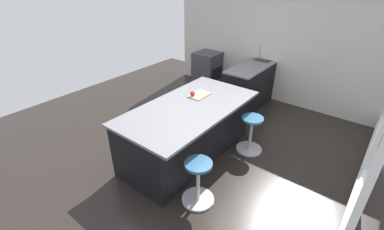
% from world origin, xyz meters
% --- Properties ---
extents(ground_plane, '(7.73, 7.73, 0.00)m').
position_xyz_m(ground_plane, '(0.00, 0.00, 0.00)').
color(ground_plane, black).
extents(window_panel_rear, '(5.95, 0.12, 2.86)m').
position_xyz_m(window_panel_rear, '(-0.00, 2.46, 1.13)').
color(window_panel_rear, beige).
rests_on(window_panel_rear, ground_plane).
extents(interior_partition_left, '(0.12, 4.92, 2.86)m').
position_xyz_m(interior_partition_left, '(-2.97, 0.00, 1.43)').
color(interior_partition_left, beige).
rests_on(interior_partition_left, ground_plane).
extents(sink_cabinet, '(2.10, 0.60, 1.20)m').
position_xyz_m(sink_cabinet, '(-2.63, -0.06, 0.47)').
color(sink_cabinet, black).
rests_on(sink_cabinet, ground_plane).
extents(oven_range, '(0.60, 0.61, 0.89)m').
position_xyz_m(oven_range, '(-2.62, -1.46, 0.45)').
color(oven_range, '#38383D').
rests_on(oven_range, ground_plane).
extents(kitchen_island, '(2.31, 1.20, 0.91)m').
position_xyz_m(kitchen_island, '(-0.00, 0.01, 0.46)').
color(kitchen_island, black).
rests_on(kitchen_island, ground_plane).
extents(stool_by_window, '(0.44, 0.44, 0.64)m').
position_xyz_m(stool_by_window, '(-0.73, 0.78, 0.30)').
color(stool_by_window, '#B7B7BC').
rests_on(stool_by_window, ground_plane).
extents(stool_middle, '(0.44, 0.44, 0.64)m').
position_xyz_m(stool_middle, '(0.73, 0.78, 0.30)').
color(stool_middle, '#B7B7BC').
rests_on(stool_middle, ground_plane).
extents(cutting_board, '(0.36, 0.24, 0.02)m').
position_xyz_m(cutting_board, '(-0.41, -0.06, 0.92)').
color(cutting_board, tan).
rests_on(cutting_board, kitchen_island).
extents(apple_red, '(0.08, 0.08, 0.08)m').
position_xyz_m(apple_red, '(-0.30, -0.12, 0.97)').
color(apple_red, red).
rests_on(apple_red, cutting_board).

